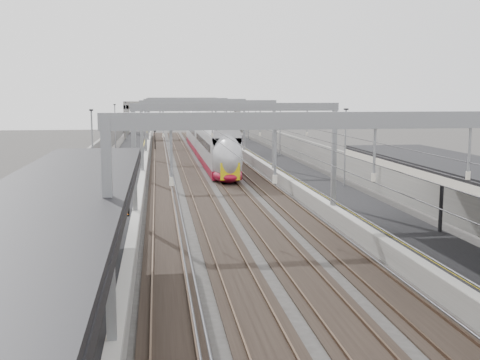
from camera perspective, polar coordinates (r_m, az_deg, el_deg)
name	(u,v)px	position (r m, az deg, el deg)	size (l,w,h in m)	color
platform_left	(126,172)	(60.60, -10.75, 0.74)	(4.00, 120.00, 1.00)	black
platform_right	(284,169)	(61.88, 4.21, 1.01)	(4.00, 120.00, 1.00)	black
tracks	(207,175)	(60.77, -3.19, 0.46)	(11.40, 140.00, 0.20)	black
overhead_line	(201,113)	(66.86, -3.70, 6.39)	(13.00, 140.00, 6.60)	gray
canopy_left	(51,198)	(18.55, -17.49, -1.62)	(4.40, 30.00, 4.24)	black
overbridge	(183,110)	(115.18, -5.47, 6.65)	(22.00, 2.20, 6.90)	slate
wall_left	(93,162)	(60.72, -13.80, 1.70)	(0.30, 120.00, 3.20)	slate
wall_right	(315,158)	(62.50, 7.10, 2.05)	(0.30, 120.00, 3.20)	slate
train	(208,142)	(76.72, -3.08, 3.63)	(2.79, 50.88, 4.41)	maroon
signal_green	(155,134)	(89.41, -8.08, 4.35)	(0.32, 0.32, 3.48)	black
signal_red_near	(213,134)	(88.47, -2.62, 4.39)	(0.32, 0.32, 3.48)	black
signal_red_far	(227,134)	(88.87, -1.21, 4.41)	(0.32, 0.32, 3.48)	black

